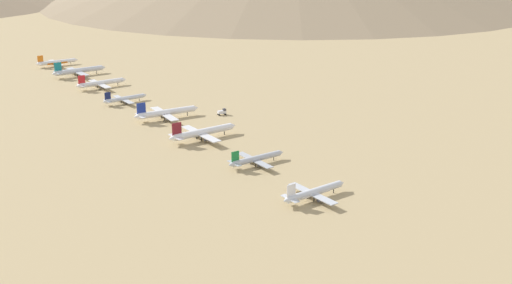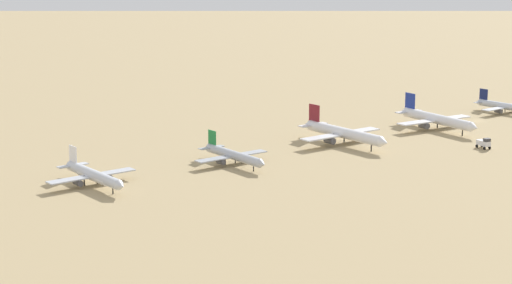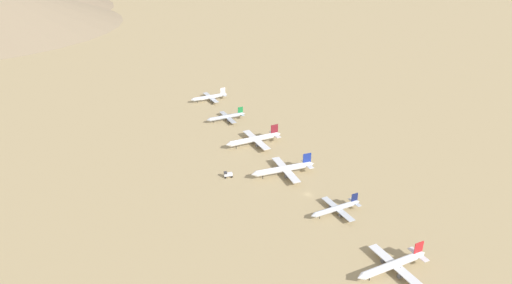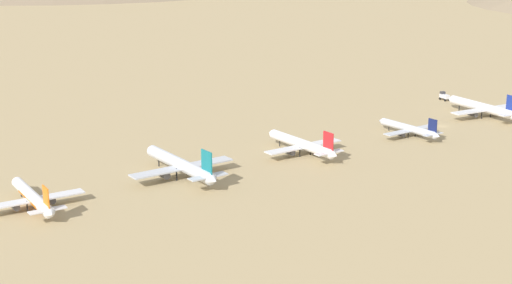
% 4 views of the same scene
% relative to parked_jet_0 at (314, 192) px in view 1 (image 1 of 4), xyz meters
% --- Properties ---
extents(ground_plane, '(2023.12, 2023.12, 0.00)m').
position_rel_parked_jet_0_xyz_m(ground_plane, '(-3.78, 169.81, -3.28)').
color(ground_plane, tan).
extents(parked_jet_0, '(34.24, 27.82, 9.87)m').
position_rel_parked_jet_0_xyz_m(parked_jet_0, '(0.00, 0.00, 0.00)').
color(parked_jet_0, silver).
rests_on(parked_jet_0, ground).
extents(parked_jet_1, '(32.57, 26.43, 9.40)m').
position_rel_parked_jet_0_xyz_m(parked_jet_1, '(1.69, 48.01, -0.12)').
color(parked_jet_1, '#B2B7C1').
rests_on(parked_jet_1, ground).
extents(parked_jet_2, '(42.59, 34.58, 12.29)m').
position_rel_parked_jet_0_xyz_m(parked_jet_2, '(-1.46, 96.91, 0.85)').
color(parked_jet_2, white).
rests_on(parked_jet_2, ground).
extents(parked_jet_3, '(42.08, 34.18, 12.13)m').
position_rel_parked_jet_0_xyz_m(parked_jet_3, '(-1.23, 143.78, 0.80)').
color(parked_jet_3, white).
rests_on(parked_jet_3, ground).
extents(parked_jet_4, '(31.85, 25.89, 9.18)m').
position_rel_parked_jet_0_xyz_m(parked_jet_4, '(-8.35, 192.77, -0.19)').
color(parked_jet_4, silver).
rests_on(parked_jet_4, ground).
extents(parked_jet_5, '(38.86, 31.57, 11.21)m').
position_rel_parked_jet_0_xyz_m(parked_jet_5, '(-6.83, 242.31, 0.49)').
color(parked_jet_5, white).
rests_on(parked_jet_5, ground).
extents(parked_jet_6, '(44.13, 35.86, 12.72)m').
position_rel_parked_jet_0_xyz_m(parked_jet_6, '(-7.74, 290.56, 1.00)').
color(parked_jet_6, silver).
rests_on(parked_jet_6, ground).
extents(parked_jet_7, '(35.83, 29.02, 10.35)m').
position_rel_parked_jet_0_xyz_m(parked_jet_7, '(-11.13, 339.05, 0.16)').
color(parked_jet_7, white).
rests_on(parked_jet_7, ground).
extents(service_truck, '(5.49, 3.38, 3.90)m').
position_rel_parked_jet_0_xyz_m(service_truck, '(31.85, 132.94, -1.21)').
color(service_truck, silver).
rests_on(service_truck, ground).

